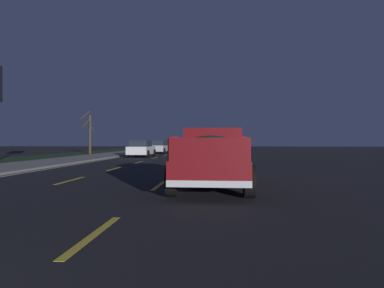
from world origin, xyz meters
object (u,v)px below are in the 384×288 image
at_px(sedan_silver, 159,147).
at_px(bare_tree_far, 90,133).
at_px(sedan_white, 141,149).
at_px(pickup_truck, 212,156).

height_order(sedan_silver, bare_tree_far, bare_tree_far).
bearing_deg(sedan_white, bare_tree_far, 46.08).
relative_size(sedan_silver, bare_tree_far, 0.90).
bearing_deg(sedan_silver, bare_tree_far, 104.96).
xyz_separation_m(sedan_white, bare_tree_far, (7.37, 7.65, 1.62)).
height_order(pickup_truck, sedan_silver, pickup_truck).
xyz_separation_m(sedan_silver, bare_tree_far, (-2.05, 7.68, 1.62)).
height_order(pickup_truck, bare_tree_far, bare_tree_far).
bearing_deg(pickup_truck, sedan_silver, 12.76).
xyz_separation_m(sedan_white, sedan_silver, (9.42, -0.03, 0.00)).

